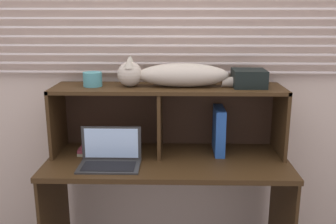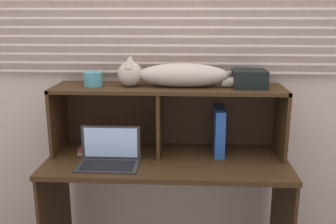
% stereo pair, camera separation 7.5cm
% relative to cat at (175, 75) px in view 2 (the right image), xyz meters
% --- Properties ---
extents(back_panel_with_blinds, '(4.40, 0.08, 2.50)m').
position_rel_cat_xyz_m(back_panel_with_blinds, '(-0.04, 0.22, 0.03)').
color(back_panel_with_blinds, beige).
rests_on(back_panel_with_blinds, ground).
extents(desk, '(1.44, 0.60, 0.74)m').
position_rel_cat_xyz_m(desk, '(-0.04, -0.12, -0.63)').
color(desk, '#382411').
rests_on(desk, ground).
extents(hutch_shelf_unit, '(1.39, 0.34, 0.42)m').
position_rel_cat_xyz_m(hutch_shelf_unit, '(-0.05, 0.03, -0.19)').
color(hutch_shelf_unit, '#382411').
rests_on(hutch_shelf_unit, desk).
extents(cat, '(0.90, 0.17, 0.18)m').
position_rel_cat_xyz_m(cat, '(0.00, 0.00, 0.00)').
color(cat, '#B6AA99').
rests_on(cat, hutch_shelf_unit).
extents(laptop, '(0.35, 0.21, 0.21)m').
position_rel_cat_xyz_m(laptop, '(-0.37, -0.22, -0.44)').
color(laptop, '#2B2B2B').
rests_on(laptop, desk).
extents(binder_upright, '(0.06, 0.23, 0.29)m').
position_rel_cat_xyz_m(binder_upright, '(0.27, 0.00, -0.35)').
color(binder_upright, '#234D9D').
rests_on(binder_upright, desk).
extents(book_stack, '(0.18, 0.21, 0.04)m').
position_rel_cat_xyz_m(book_stack, '(-0.50, 0.00, -0.47)').
color(book_stack, gray).
rests_on(book_stack, desk).
extents(small_basket, '(0.11, 0.11, 0.09)m').
position_rel_cat_xyz_m(small_basket, '(-0.50, 0.00, -0.03)').
color(small_basket, teal).
rests_on(small_basket, hutch_shelf_unit).
extents(storage_box, '(0.19, 0.19, 0.10)m').
position_rel_cat_xyz_m(storage_box, '(0.44, 0.00, -0.02)').
color(storage_box, black).
rests_on(storage_box, hutch_shelf_unit).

